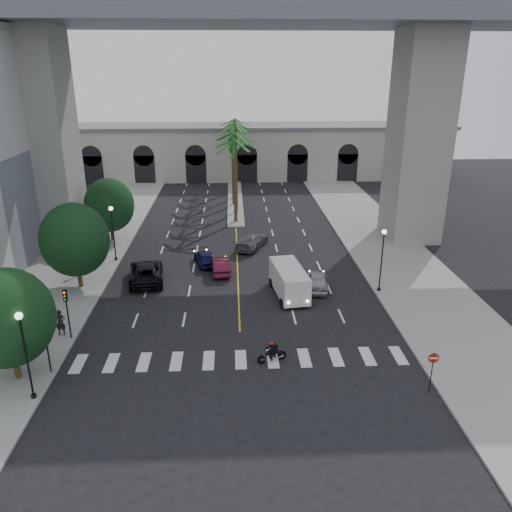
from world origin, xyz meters
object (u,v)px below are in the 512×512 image
(pedestrian_a, at_px, (61,323))
(motorcycle_rider, at_px, (273,352))
(lamp_post_left_near, at_px, (25,349))
(car_c, at_px, (146,272))
(car_e, at_px, (205,258))
(pedestrian_b, at_px, (28,321))
(lamp_post_right, at_px, (382,255))
(car_b, at_px, (221,265))
(lamp_post_left_far, at_px, (113,229))
(traffic_signal_near, at_px, (45,337))
(car_d, at_px, (252,241))
(cargo_van, at_px, (289,281))
(car_a, at_px, (317,280))
(traffic_signal_far, at_px, (67,306))
(do_not_enter_sign, at_px, (433,364))

(pedestrian_a, bearing_deg, motorcycle_rider, -18.83)
(lamp_post_left_near, relative_size, car_c, 0.91)
(car_e, relative_size, pedestrian_b, 2.09)
(lamp_post_right, bearing_deg, car_b, 159.67)
(car_b, height_order, car_e, car_b)
(lamp_post_left_far, distance_m, traffic_signal_near, 18.51)
(car_b, xyz_separation_m, car_e, (-1.48, 2.00, -0.02))
(motorcycle_rider, xyz_separation_m, car_b, (-3.47, 14.57, 0.06))
(lamp_post_left_near, height_order, car_b, lamp_post_left_near)
(car_d, height_order, cargo_van, cargo_van)
(cargo_van, bearing_deg, pedestrian_b, -170.92)
(lamp_post_left_far, relative_size, car_e, 1.34)
(lamp_post_left_near, xyz_separation_m, car_a, (17.89, 13.94, -2.50))
(traffic_signal_far, relative_size, do_not_enter_sign, 1.45)
(lamp_post_left_near, height_order, pedestrian_b, lamp_post_left_near)
(traffic_signal_far, bearing_deg, lamp_post_left_near, -90.88)
(lamp_post_left_far, relative_size, traffic_signal_far, 1.47)
(car_b, xyz_separation_m, do_not_enter_sign, (12.00, -18.12, 1.13))
(motorcycle_rider, distance_m, pedestrian_b, 16.68)
(car_b, bearing_deg, traffic_signal_far, 44.00)
(pedestrian_a, relative_size, pedestrian_b, 0.95)
(lamp_post_left_near, bearing_deg, cargo_van, 39.36)
(traffic_signal_far, relative_size, car_d, 0.70)
(traffic_signal_far, height_order, car_c, traffic_signal_far)
(car_b, xyz_separation_m, pedestrian_a, (-10.53, -10.82, 0.36))
(lamp_post_left_near, height_order, car_c, lamp_post_left_near)
(car_b, xyz_separation_m, car_c, (-6.29, -1.59, 0.12))
(lamp_post_left_far, bearing_deg, car_c, -53.08)
(car_a, bearing_deg, pedestrian_b, 25.78)
(cargo_van, bearing_deg, traffic_signal_far, -165.77)
(traffic_signal_far, distance_m, motorcycle_rider, 13.80)
(car_c, bearing_deg, traffic_signal_near, 67.68)
(lamp_post_left_near, height_order, pedestrian_a, lamp_post_left_near)
(car_d, bearing_deg, pedestrian_b, 70.07)
(traffic_signal_near, relative_size, car_a, 0.86)
(pedestrian_a, bearing_deg, car_d, 48.12)
(car_b, xyz_separation_m, car_d, (3.00, 6.47, 0.06))
(traffic_signal_near, xyz_separation_m, pedestrian_a, (-0.73, 4.46, -1.46))
(lamp_post_right, relative_size, car_d, 1.03)
(car_e, bearing_deg, car_a, 134.02)
(pedestrian_a, bearing_deg, car_b, 41.94)
(pedestrian_a, bearing_deg, car_a, 16.81)
(motorcycle_rider, bearing_deg, do_not_enter_sign, -42.29)
(traffic_signal_far, xyz_separation_m, pedestrian_b, (-2.92, 0.67, -1.41))
(lamp_post_right, xyz_separation_m, pedestrian_a, (-23.43, -6.04, -2.17))
(lamp_post_left_far, xyz_separation_m, pedestrian_b, (-2.82, -13.83, -2.12))
(car_e, bearing_deg, motorcycle_rider, 92.31)
(motorcycle_rider, bearing_deg, pedestrian_b, 146.55)
(lamp_post_left_near, height_order, traffic_signal_near, lamp_post_left_near)
(cargo_van, distance_m, pedestrian_b, 19.06)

